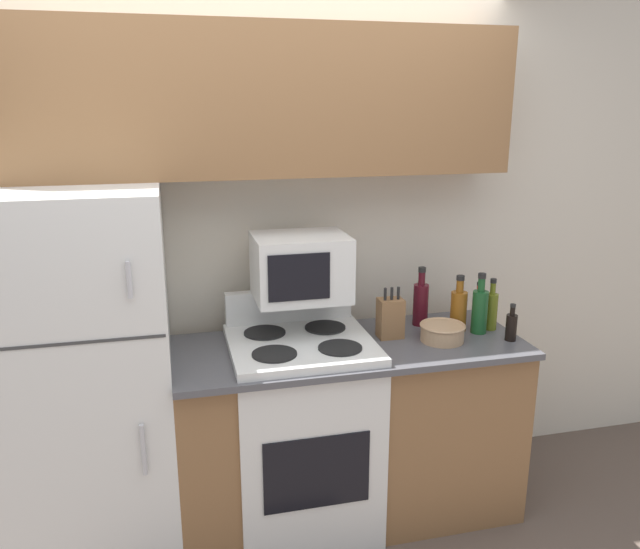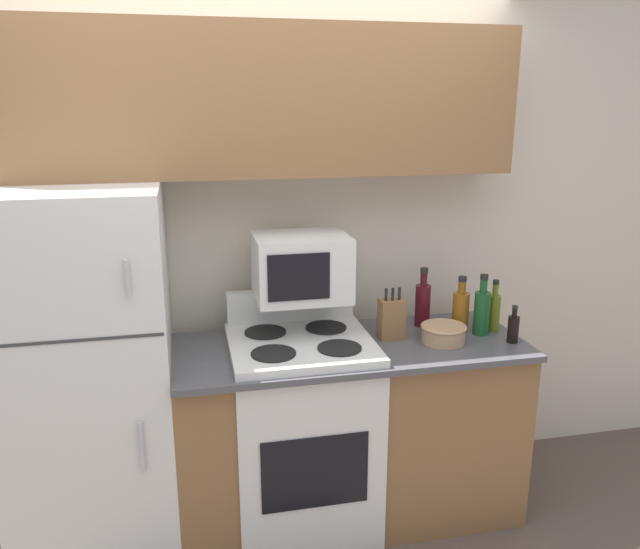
{
  "view_description": "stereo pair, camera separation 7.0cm",
  "coord_description": "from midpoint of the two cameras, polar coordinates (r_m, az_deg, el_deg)",
  "views": [
    {
      "loc": [
        -0.44,
        -2.31,
        2.0
      ],
      "look_at": [
        0.2,
        0.27,
        1.26
      ],
      "focal_mm": 35.0,
      "sensor_mm": 36.0,
      "label": 1
    },
    {
      "loc": [
        -0.37,
        -2.33,
        2.0
      ],
      "look_at": [
        0.2,
        0.27,
        1.26
      ],
      "focal_mm": 35.0,
      "sensor_mm": 36.0,
      "label": 2
    }
  ],
  "objects": [
    {
      "name": "knife_block",
      "position": [
        2.99,
        7.21,
        -4.0
      ],
      "size": [
        0.12,
        0.09,
        0.25
      ],
      "color": "brown",
      "rests_on": "lower_cabinets"
    },
    {
      "name": "bowl",
      "position": [
        2.99,
        11.89,
        -5.27
      ],
      "size": [
        0.21,
        0.21,
        0.08
      ],
      "color": "tan",
      "rests_on": "lower_cabinets"
    },
    {
      "name": "microwave",
      "position": [
        2.88,
        -1.03,
        0.7
      ],
      "size": [
        0.43,
        0.35,
        0.3
      ],
      "color": "silver",
      "rests_on": "stove"
    },
    {
      "name": "stove",
      "position": [
        3.06,
        -0.99,
        -14.05
      ],
      "size": [
        0.65,
        0.63,
        1.11
      ],
      "color": "silver",
      "rests_on": "ground_plane"
    },
    {
      "name": "bottle_soy_sauce",
      "position": [
        3.07,
        17.89,
        -4.67
      ],
      "size": [
        0.05,
        0.05,
        0.18
      ],
      "color": "black",
      "rests_on": "lower_cabinets"
    },
    {
      "name": "bottle_wine_red",
      "position": [
        3.17,
        10.0,
        -2.6
      ],
      "size": [
        0.08,
        0.08,
        0.3
      ],
      "color": "#470F19",
      "rests_on": "lower_cabinets"
    },
    {
      "name": "wall_back",
      "position": [
        3.18,
        -4.72,
        2.26
      ],
      "size": [
        8.0,
        0.05,
        2.55
      ],
      "color": "beige",
      "rests_on": "ground_plane"
    },
    {
      "name": "bottle_hot_sauce",
      "position": [
        3.31,
        15.09,
        -2.81
      ],
      "size": [
        0.05,
        0.05,
        0.2
      ],
      "color": "red",
      "rests_on": "lower_cabinets"
    },
    {
      "name": "refrigerator",
      "position": [
        2.95,
        -19.56,
        -8.72
      ],
      "size": [
        0.7,
        0.73,
        1.67
      ],
      "color": "silver",
      "rests_on": "ground_plane"
    },
    {
      "name": "upper_cabinets",
      "position": [
        2.92,
        -4.54,
        15.51
      ],
      "size": [
        2.33,
        0.31,
        0.66
      ],
      "color": "brown",
      "rests_on": "refrigerator"
    },
    {
      "name": "lower_cabinets",
      "position": [
        3.14,
        3.31,
        -14.01
      ],
      "size": [
        1.63,
        0.65,
        0.91
      ],
      "color": "brown",
      "rests_on": "ground_plane"
    },
    {
      "name": "bottle_wine_green",
      "position": [
        3.11,
        15.21,
        -3.23
      ],
      "size": [
        0.08,
        0.08,
        0.3
      ],
      "color": "#194C23",
      "rests_on": "lower_cabinets"
    },
    {
      "name": "bottle_whiskey",
      "position": [
        3.13,
        13.36,
        -3.19
      ],
      "size": [
        0.08,
        0.08,
        0.28
      ],
      "color": "brown",
      "rests_on": "lower_cabinets"
    },
    {
      "name": "bottle_olive_oil",
      "position": [
        3.18,
        16.22,
        -3.22
      ],
      "size": [
        0.06,
        0.06,
        0.26
      ],
      "color": "#5B6619",
      "rests_on": "lower_cabinets"
    }
  ]
}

